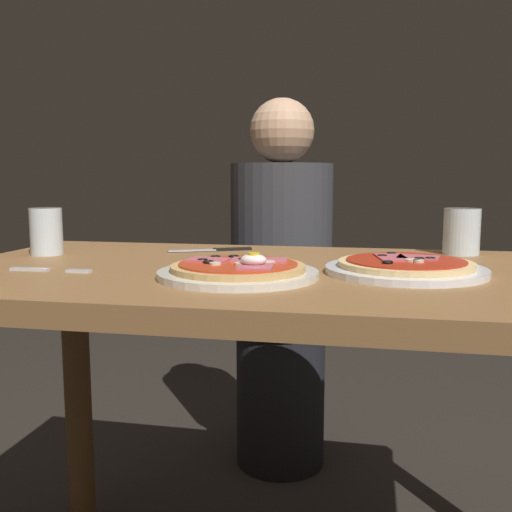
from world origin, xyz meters
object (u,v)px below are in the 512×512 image
Objects in this scene: pizza_foreground at (238,270)px; knife at (216,250)px; water_glass_near at (46,235)px; water_glass_far at (461,234)px; pizza_across_left at (405,267)px; dining_table at (277,335)px; diner_person at (281,296)px; fork at (44,270)px.

pizza_foreground reaches higher than knife.
water_glass_near is 0.92m from water_glass_far.
water_glass_far reaches higher than pizza_across_left.
dining_table is at bearing -9.70° from water_glass_near.
knife is at bearing 21.38° from water_glass_near.
pizza_across_left is 0.48m from knife.
diner_person is at bearing 135.81° from water_glass_far.
diner_person reaches higher than pizza_foreground.
fork is at bearing -164.16° from dining_table.
diner_person is at bearing 114.34° from pizza_across_left.
dining_table is 1.09× the size of diner_person.
pizza_foreground is 0.97× the size of pizza_across_left.
pizza_foreground reaches higher than pizza_across_left.
diner_person is (0.31, 0.85, -0.21)m from fork.
knife is (0.23, 0.34, 0.00)m from fork.
water_glass_near is at bearing 170.30° from dining_table.
water_glass_far is 0.55× the size of knife.
water_glass_far is at bearing 36.83° from dining_table.
water_glass_far reaches higher than pizza_foreground.
fork is 0.13× the size of diner_person.
pizza_foreground is at bearing 93.90° from diner_person.
pizza_foreground is at bearing -160.91° from pizza_across_left.
pizza_across_left is at bearing 19.09° from pizza_foreground.
water_glass_near is at bearing 172.14° from pizza_across_left.
water_glass_near is at bearing 119.73° from fork.
pizza_across_left reaches higher than knife.
dining_table is 0.32m from knife.
pizza_across_left reaches higher than fork.
water_glass_near is (-0.48, 0.20, 0.03)m from pizza_foreground.
diner_person reaches higher than fork.
diner_person is at bearing 98.27° from dining_table.
pizza_across_left is 2.78× the size of water_glass_far.
diner_person is at bearing 70.31° from fork.
diner_person reaches higher than water_glass_far.
fork is 0.86× the size of knife.
water_glass_near is at bearing -158.62° from knife.
pizza_foreground is 2.70× the size of water_glass_far.
fork is (-0.78, -0.39, -0.04)m from water_glass_far.
water_glass_near is at bearing 56.70° from diner_person.
knife is 0.56m from diner_person.
fork is (-0.36, -0.00, -0.01)m from pizza_foreground.
diner_person reaches higher than water_glass_near.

